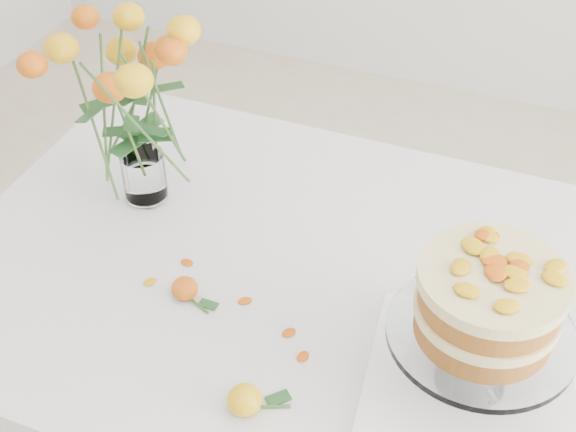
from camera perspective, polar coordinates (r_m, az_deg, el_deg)
name	(u,v)px	position (r m, az deg, el deg)	size (l,w,h in m)	color
table	(326,313)	(1.52, 2.73, -6.89)	(1.43, 0.93, 0.76)	tan
napkin	(469,384)	(1.34, 12.74, -11.61)	(0.32, 0.32, 0.01)	white
cake_stand	(487,309)	(1.20, 13.95, -6.41)	(0.29, 0.29, 0.26)	white
rose_vase	(132,90)	(1.52, -11.07, 8.77)	(0.31, 0.31, 0.44)	white
loose_rose_near	(245,400)	(1.27, -3.10, -12.93)	(0.09, 0.06, 0.05)	yellow
loose_rose_far	(185,288)	(1.43, -7.35, -5.13)	(0.08, 0.05, 0.04)	#CB5B09
stray_petal_a	(245,301)	(1.43, -3.08, -6.06)	(0.03, 0.02, 0.00)	#DFA20E
stray_petal_b	(289,333)	(1.38, 0.08, -8.31)	(0.03, 0.02, 0.00)	#DFA20E
stray_petal_c	(303,357)	(1.34, 1.06, -9.97)	(0.03, 0.02, 0.00)	#DFA20E
stray_petal_d	(187,263)	(1.51, -7.19, -3.32)	(0.03, 0.02, 0.00)	#DFA20E
stray_petal_e	(150,282)	(1.48, -9.80, -4.65)	(0.03, 0.02, 0.00)	#DFA20E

